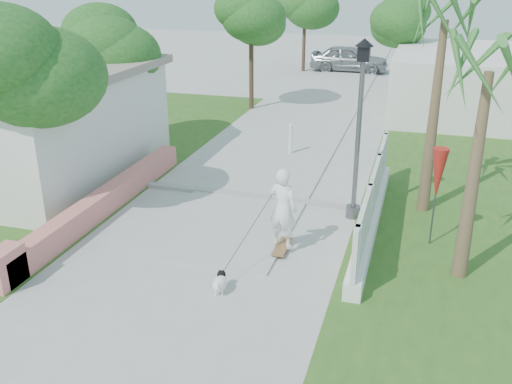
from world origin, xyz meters
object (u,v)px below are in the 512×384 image
(parked_car, at_px, (349,59))
(patio_umbrella, at_px, (438,175))
(skateboarder, at_px, (262,223))
(dog, at_px, (220,282))
(bollard, at_px, (291,138))
(street_lamp, at_px, (359,125))

(parked_car, bearing_deg, patio_umbrella, -166.06)
(skateboarder, xyz_separation_m, parked_car, (-1.45, 23.86, -0.11))
(skateboarder, distance_m, dog, 1.68)
(skateboarder, bearing_deg, bollard, -66.38)
(patio_umbrella, distance_m, skateboarder, 4.03)
(street_lamp, bearing_deg, patio_umbrella, -27.76)
(street_lamp, xyz_separation_m, parked_car, (-3.04, 21.02, -1.66))
(bollard, distance_m, skateboarder, 7.43)
(patio_umbrella, bearing_deg, street_lamp, 152.24)
(skateboarder, relative_size, dog, 4.04)
(patio_umbrella, bearing_deg, dog, -139.71)
(street_lamp, xyz_separation_m, skateboarder, (-1.59, -2.84, -1.55))
(street_lamp, relative_size, patio_umbrella, 1.93)
(street_lamp, bearing_deg, dog, -115.05)
(patio_umbrella, relative_size, skateboarder, 0.97)
(skateboarder, distance_m, parked_car, 23.91)
(dog, bearing_deg, parked_car, 81.61)
(skateboarder, bearing_deg, parked_car, -71.50)
(patio_umbrella, bearing_deg, skateboarder, -152.16)
(street_lamp, bearing_deg, skateboarder, -119.22)
(street_lamp, xyz_separation_m, dog, (-2.02, -4.32, -2.21))
(bollard, xyz_separation_m, dog, (0.68, -8.82, -0.36))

